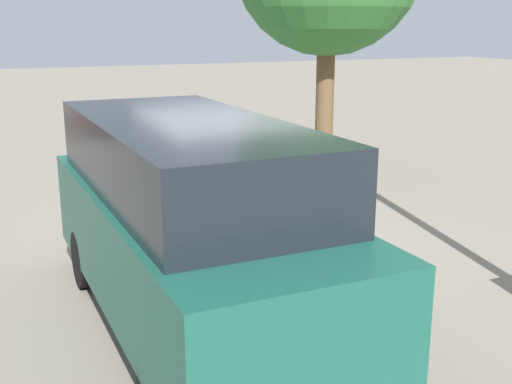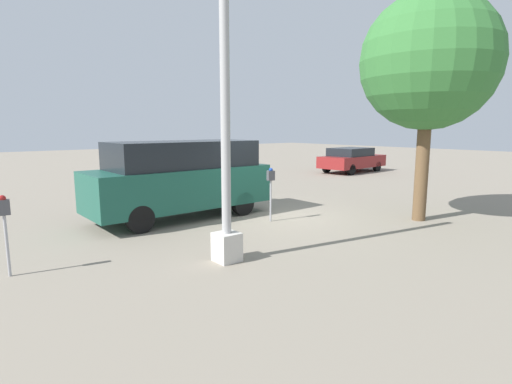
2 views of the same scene
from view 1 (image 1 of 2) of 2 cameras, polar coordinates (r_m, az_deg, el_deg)
ground_plane at (r=9.02m, az=-1.24°, el=-4.91°), size 80.00×80.00×0.00m
parking_meter_near at (r=8.58m, az=2.66°, el=1.50°), size 0.21×0.14×1.45m
parked_van at (r=6.40m, az=-5.89°, el=-2.44°), size 5.05×1.88×2.14m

